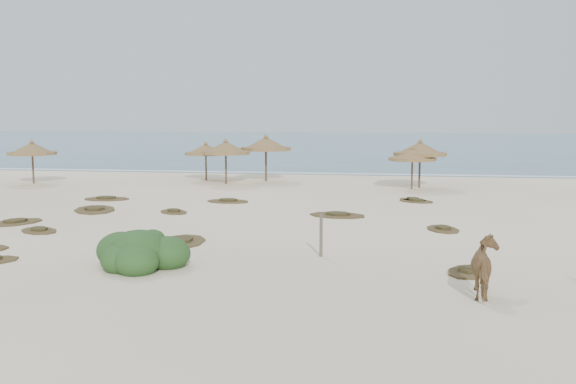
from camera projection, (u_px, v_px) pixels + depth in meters
The scene contains 24 objects.
ground at pixel (250, 243), 22.41m from camera, with size 160.00×160.00×0.00m, color #FCEFCF.
ocean at pixel (355, 143), 95.97m from camera, with size 200.00×100.00×0.01m, color #2C6884.
foam_line at pixel (323, 173), 47.91m from camera, with size 70.00×0.60×0.01m, color white.
palapa_0 at pixel (32, 149), 41.00m from camera, with size 3.59×3.59×2.83m.
palapa_1 at pixel (206, 150), 42.95m from camera, with size 3.62×3.62×2.62m.
palapa_2 at pixel (226, 148), 40.66m from camera, with size 3.78×3.78×2.92m.
palapa_3 at pixel (266, 144), 42.40m from camera, with size 4.32×4.32×3.14m.
palapa_4 at pixel (420, 150), 38.62m from camera, with size 3.84×3.84×2.98m.
palapa_5 at pixel (412, 155), 37.89m from camera, with size 3.23×3.23×2.62m.
horse at pixel (487, 268), 15.84m from camera, with size 0.79×1.72×1.46m, color #966C44.
fence_post_near at pixel (321, 235), 20.25m from camera, with size 0.10×0.10×1.37m, color #63574A.
bush at pixel (140, 253), 18.85m from camera, with size 2.89×2.55×1.29m.
scrub_0 at pixel (15, 222), 26.41m from camera, with size 2.43×2.74×0.16m.
scrub_1 at pixel (95, 209), 29.87m from camera, with size 2.93×3.38×0.16m.
scrub_2 at pixel (174, 212), 29.20m from camera, with size 1.94×1.96×0.16m.
scrub_3 at pixel (338, 215), 28.25m from camera, with size 2.81×2.12×0.16m.
scrub_4 at pixel (443, 229), 24.86m from camera, with size 1.60×2.03×0.16m.
scrub_6 at pixel (107, 199), 33.60m from camera, with size 2.50×1.72×0.16m.
scrub_7 at pixel (416, 201), 32.72m from camera, with size 2.13×1.85×0.16m.
scrub_9 at pixel (181, 241), 22.45m from camera, with size 1.77×2.63×0.16m.
scrub_10 at pixel (413, 199), 33.25m from camera, with size 1.88×1.81×0.16m.
scrub_12 at pixel (468, 271), 18.22m from camera, with size 1.64×2.00×0.16m.
scrub_13 at pixel (228, 201), 32.70m from camera, with size 2.38×1.71×0.16m.
scrub_15 at pixel (39, 230), 24.57m from camera, with size 2.14×2.01×0.16m.
Camera 1 is at (4.65, -21.57, 4.54)m, focal length 40.00 mm.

